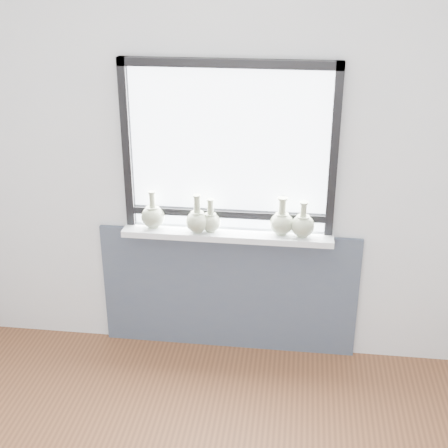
# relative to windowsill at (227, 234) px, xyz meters

# --- Properties ---
(back_wall) EXTENTS (3.60, 0.02, 2.60)m
(back_wall) POSITION_rel_windowsill_xyz_m (0.00, 0.10, 0.42)
(back_wall) COLOR silver
(back_wall) RESTS_ON ground
(apron_panel) EXTENTS (1.70, 0.03, 0.86)m
(apron_panel) POSITION_rel_windowsill_xyz_m (0.00, 0.07, -0.45)
(apron_panel) COLOR #414B59
(apron_panel) RESTS_ON ground
(windowsill) EXTENTS (1.32, 0.18, 0.04)m
(windowsill) POSITION_rel_windowsill_xyz_m (0.00, 0.00, 0.00)
(windowsill) COLOR white
(windowsill) RESTS_ON apron_panel
(window) EXTENTS (1.30, 0.06, 1.05)m
(window) POSITION_rel_windowsill_xyz_m (0.00, 0.06, 0.56)
(window) COLOR black
(window) RESTS_ON windowsill
(vase_a) EXTENTS (0.15, 0.15, 0.24)m
(vase_a) POSITION_rel_windowsill_xyz_m (-0.47, 0.01, 0.10)
(vase_a) COLOR #96A181
(vase_a) RESTS_ON windowsill
(vase_b) EXTENTS (0.15, 0.15, 0.24)m
(vase_b) POSITION_rel_windowsill_xyz_m (-0.18, -0.03, 0.10)
(vase_b) COLOR #96A181
(vase_b) RESTS_ON windowsill
(vase_c) EXTENTS (0.13, 0.13, 0.21)m
(vase_c) POSITION_rel_windowsill_xyz_m (-0.10, -0.01, 0.09)
(vase_c) COLOR #96A181
(vase_c) RESTS_ON windowsill
(vase_d) EXTENTS (0.15, 0.15, 0.24)m
(vase_d) POSITION_rel_windowsill_xyz_m (0.34, 0.01, 0.10)
(vase_d) COLOR #96A181
(vase_d) RESTS_ON windowsill
(vase_e) EXTENTS (0.15, 0.15, 0.23)m
(vase_e) POSITION_rel_windowsill_xyz_m (0.47, -0.01, 0.10)
(vase_e) COLOR #96A181
(vase_e) RESTS_ON windowsill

